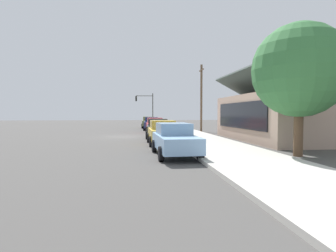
# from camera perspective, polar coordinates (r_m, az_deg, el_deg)

# --- Properties ---
(ground_plane) EXTENTS (120.00, 120.00, 0.00)m
(ground_plane) POSITION_cam_1_polar(r_m,az_deg,el_deg) (25.85, -8.25, -2.09)
(ground_plane) COLOR #4C4947
(sidewalk_curb) EXTENTS (60.00, 4.20, 0.16)m
(sidewalk_curb) POSITION_cam_1_polar(r_m,az_deg,el_deg) (26.29, 4.05, -1.82)
(sidewalk_curb) COLOR beige
(sidewalk_curb) RESTS_ON ground
(car_olive) EXTENTS (4.47, 2.15, 1.59)m
(car_olive) POSITION_cam_1_polar(r_m,az_deg,el_deg) (40.89, -3.84, 0.78)
(car_olive) COLOR olive
(car_olive) RESTS_ON ground
(car_navy) EXTENTS (4.61, 2.15, 1.59)m
(car_navy) POSITION_cam_1_polar(r_m,az_deg,el_deg) (35.76, -3.30, 0.52)
(car_navy) COLOR navy
(car_navy) RESTS_ON ground
(car_cherry) EXTENTS (4.50, 1.95, 1.59)m
(car_cherry) POSITION_cam_1_polar(r_m,az_deg,el_deg) (30.35, -2.59, 0.16)
(car_cherry) COLOR red
(car_cherry) RESTS_ON ground
(car_charcoal) EXTENTS (4.52, 2.22, 1.59)m
(car_charcoal) POSITION_cam_1_polar(r_m,az_deg,el_deg) (24.72, -2.04, -0.39)
(car_charcoal) COLOR #2D3035
(car_charcoal) RESTS_ON ground
(car_mustard) EXTENTS (4.32, 2.04, 1.59)m
(car_mustard) POSITION_cam_1_polar(r_m,az_deg,el_deg) (19.40, -1.02, -1.20)
(car_mustard) COLOR gold
(car_mustard) RESTS_ON ground
(car_skyblue) EXTENTS (4.84, 2.08, 1.59)m
(car_skyblue) POSITION_cam_1_polar(r_m,az_deg,el_deg) (14.13, 1.32, -2.61)
(car_skyblue) COLOR #8CB7E0
(car_skyblue) RESTS_ON ground
(storefront_building) EXTENTS (12.38, 6.94, 5.38)m
(storefront_building) POSITION_cam_1_polar(r_m,az_deg,el_deg) (23.92, 21.42, 1.91)
(storefront_building) COLOR tan
(storefront_building) RESTS_ON ground
(shade_tree) EXTENTS (4.51, 4.51, 6.40)m
(shade_tree) POSITION_cam_1_polar(r_m,az_deg,el_deg) (15.39, 24.58, 9.95)
(shade_tree) COLOR brown
(shade_tree) RESTS_ON ground
(traffic_light_main) EXTENTS (0.37, 2.79, 5.20)m
(traffic_light_main) POSITION_cam_1_polar(r_m,az_deg,el_deg) (45.55, -4.37, 4.33)
(traffic_light_main) COLOR #383833
(traffic_light_main) RESTS_ON ground
(utility_pole_wooden) EXTENTS (1.80, 0.24, 7.50)m
(utility_pole_wooden) POSITION_cam_1_polar(r_m,az_deg,el_deg) (32.69, 6.61, 5.78)
(utility_pole_wooden) COLOR brown
(utility_pole_wooden) RESTS_ON ground
(fire_hydrant_red) EXTENTS (0.22, 0.22, 0.71)m
(fire_hydrant_red) POSITION_cam_1_polar(r_m,az_deg,el_deg) (35.31, -1.00, -0.02)
(fire_hydrant_red) COLOR red
(fire_hydrant_red) RESTS_ON sidewalk_curb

